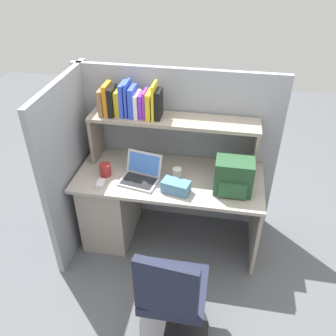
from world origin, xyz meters
name	(u,v)px	position (x,y,z in m)	size (l,w,h in m)	color
ground_plane	(169,237)	(0.00, 0.00, 0.00)	(8.00, 8.00, 0.00)	#595B60
desk	(128,200)	(-0.39, 0.00, 0.40)	(1.60, 0.70, 0.73)	#AAA093
cubicle_partition_rear	(176,149)	(0.00, 0.38, 0.78)	(1.84, 0.05, 1.55)	gray
cubicle_partition_left	(72,165)	(-0.85, -0.05, 0.78)	(0.05, 1.06, 1.55)	gray
overhead_hutch	(173,129)	(0.00, 0.20, 1.08)	(1.44, 0.28, 0.45)	gray
reference_books_on_shelf	(130,102)	(-0.37, 0.20, 1.30)	(0.52, 0.19, 0.30)	olive
laptop	(141,175)	(-0.22, -0.09, 0.78)	(0.35, 0.32, 0.22)	#B7BABF
backpack	(234,177)	(0.54, -0.11, 0.87)	(0.30, 0.23, 0.29)	#264C2D
computer_mouse	(101,184)	(-0.53, -0.23, 0.75)	(0.06, 0.10, 0.03)	silver
paper_cup	(177,173)	(0.07, 0.00, 0.77)	(0.08, 0.08, 0.09)	white
tissue_box	(176,187)	(0.09, -0.20, 0.78)	(0.22, 0.12, 0.10)	teal
snack_canister	(105,170)	(-0.54, -0.08, 0.78)	(0.10, 0.10, 0.11)	maroon
office_chair	(172,301)	(0.19, -0.97, 0.39)	(0.52, 0.52, 0.93)	black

